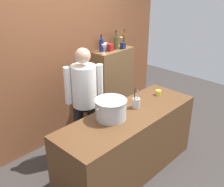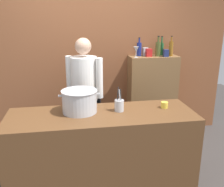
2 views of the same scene
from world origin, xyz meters
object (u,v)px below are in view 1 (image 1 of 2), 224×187
(wine_glass_wide, at_px, (121,40))
(spice_tin_red, at_px, (110,47))
(butter_jar, at_px, (158,93))
(spice_tin_navy, at_px, (123,46))
(wine_bottle_green, at_px, (116,41))
(wine_bottle_olive, at_px, (116,43))
(utensil_crock, at_px, (136,103))
(wine_glass_tall, at_px, (104,47))
(spice_tin_silver, at_px, (105,46))
(stockpot_large, at_px, (111,109))
(chef, at_px, (84,97))
(wine_bottle_amber, at_px, (124,40))
(wine_bottle_cobalt, at_px, (101,45))

(wine_glass_wide, relative_size, spice_tin_red, 1.32)
(butter_jar, xyz_separation_m, spice_tin_navy, (0.38, 1.04, 0.44))
(wine_bottle_green, relative_size, spice_tin_navy, 2.74)
(wine_bottle_green, bearing_deg, wine_bottle_olive, -137.58)
(utensil_crock, xyz_separation_m, wine_glass_tall, (0.45, 1.05, 0.47))
(wine_bottle_green, distance_m, spice_tin_silver, 0.26)
(wine_bottle_olive, distance_m, spice_tin_silver, 0.20)
(stockpot_large, relative_size, spice_tin_silver, 3.72)
(chef, xyz_separation_m, stockpot_large, (-0.09, -0.59, 0.06))
(wine_bottle_amber, bearing_deg, spice_tin_red, 178.90)
(wine_bottle_cobalt, relative_size, spice_tin_red, 2.43)
(spice_tin_silver, bearing_deg, wine_bottle_green, -3.85)
(wine_bottle_green, height_order, spice_tin_silver, wine_bottle_green)
(butter_jar, relative_size, wine_bottle_amber, 0.27)
(chef, distance_m, wine_glass_tall, 1.02)
(stockpot_large, distance_m, wine_glass_tall, 1.40)
(butter_jar, xyz_separation_m, wine_glass_tall, (-0.08, 1.03, 0.51))
(chef, xyz_separation_m, wine_bottle_green, (1.25, 0.56, 0.46))
(spice_tin_navy, bearing_deg, wine_glass_tall, -179.14)
(wine_bottle_cobalt, bearing_deg, wine_bottle_amber, -9.98)
(utensil_crock, bearing_deg, wine_glass_tall, 66.61)
(chef, relative_size, wine_bottle_green, 5.62)
(utensil_crock, xyz_separation_m, spice_tin_red, (0.67, 1.12, 0.41))
(utensil_crock, height_order, wine_bottle_cobalt, wine_bottle_cobalt)
(utensil_crock, distance_m, butter_jar, 0.54)
(wine_bottle_cobalt, bearing_deg, wine_bottle_olive, -14.88)
(wine_glass_tall, xyz_separation_m, spice_tin_red, (0.22, 0.07, -0.06))
(utensil_crock, bearing_deg, spice_tin_silver, 61.99)
(wine_glass_wide, bearing_deg, wine_bottle_olive, -158.89)
(wine_glass_wide, bearing_deg, wine_bottle_cobalt, -177.70)
(stockpot_large, relative_size, butter_jar, 5.56)
(wine_bottle_green, distance_m, wine_bottle_cobalt, 0.36)
(stockpot_large, height_order, wine_glass_tall, wine_glass_tall)
(wine_bottle_amber, xyz_separation_m, wine_glass_tall, (-0.57, -0.06, 0.00))
(stockpot_large, bearing_deg, wine_bottle_cobalt, 49.70)
(wine_bottle_olive, height_order, wine_glass_tall, wine_bottle_olive)
(wine_bottle_olive, height_order, spice_tin_red, wine_bottle_olive)
(wine_glass_wide, bearing_deg, utensil_crock, -131.11)
(wine_bottle_green, bearing_deg, chef, -155.80)
(stockpot_large, xyz_separation_m, wine_bottle_amber, (1.46, 1.06, 0.42))
(wine_bottle_green, xyz_separation_m, wine_bottle_olive, (-0.08, -0.08, 0.01))
(chef, height_order, utensil_crock, chef)
(wine_bottle_amber, bearing_deg, chef, -160.96)
(wine_bottle_amber, height_order, wine_glass_tall, wine_bottle_amber)
(utensil_crock, relative_size, spice_tin_navy, 2.57)
(wine_bottle_amber, height_order, spice_tin_navy, wine_bottle_amber)
(wine_bottle_cobalt, bearing_deg, spice_tin_red, -30.31)
(wine_bottle_cobalt, distance_m, spice_tin_silver, 0.12)
(wine_bottle_cobalt, distance_m, wine_glass_wide, 0.52)
(wine_bottle_amber, bearing_deg, utensil_crock, -132.59)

